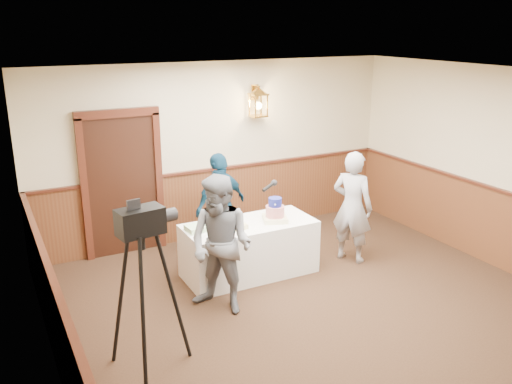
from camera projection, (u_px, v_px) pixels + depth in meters
ground at (348, 334)px, 6.09m from camera, size 7.00×7.00×0.00m
room_shell at (326, 196)px, 5.99m from camera, size 6.02×7.02×2.81m
display_table at (249, 249)px, 7.46m from camera, size 1.80×0.80×0.75m
tiered_cake at (275, 212)px, 7.40m from camera, size 0.41×0.41×0.33m
sheet_cake_yellow at (234, 226)px, 7.15m from camera, size 0.31×0.25×0.06m
sheet_cake_green at (198, 228)px, 7.08m from camera, size 0.32×0.27×0.07m
interviewer at (221, 245)px, 6.38m from camera, size 1.54×1.08×1.69m
baker at (352, 207)px, 7.78m from camera, size 0.64×0.71×1.64m
assistant_p at (221, 206)px, 7.92m from camera, size 1.00×0.68×1.58m
tv_camera_rig at (146, 302)px, 5.21m from camera, size 0.68×0.64×1.74m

